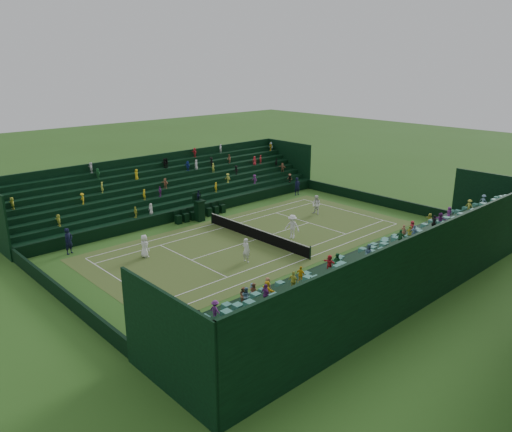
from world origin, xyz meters
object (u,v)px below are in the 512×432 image
object	(u,v)px
tennis_net	(256,233)
player_near_west	(144,246)
player_far_east	(292,226)
umpire_chair	(199,208)
player_near_east	(246,250)
player_far_west	(316,205)

from	to	relation	value
tennis_net	player_near_west	world-z (taller)	player_near_west
player_near_west	tennis_net	bearing A→B (deg)	-110.72
player_far_east	tennis_net	bearing A→B (deg)	-143.15
player_near_west	umpire_chair	bearing A→B (deg)	-64.70
player_near_west	player_near_east	xyz separation A→B (m)	(5.71, 4.86, 0.04)
umpire_chair	player_near_east	xyz separation A→B (m)	(10.06, -3.33, -0.31)
player_near_west	player_far_east	size ratio (longest dim) A/B	0.88
tennis_net	player_far_east	xyz separation A→B (m)	(1.69, 2.43, 0.46)
player_far_east	player_near_east	bearing A→B (deg)	-96.83
player_near_west	player_far_west	xyz separation A→B (m)	(1.47, 17.43, 0.04)
tennis_net	umpire_chair	bearing A→B (deg)	-177.28
tennis_net	player_far_east	bearing A→B (deg)	55.19
player_near_west	player_far_east	world-z (taller)	player_far_east
tennis_net	player_near_east	size ratio (longest dim) A/B	6.47
player_near_west	player_near_east	size ratio (longest dim) A/B	0.96
umpire_chair	player_near_east	size ratio (longest dim) A/B	1.57
tennis_net	player_far_west	xyz separation A→B (m)	(-1.30, 8.91, 0.38)
player_near_west	player_far_west	world-z (taller)	player_far_west
tennis_net	umpire_chair	xyz separation A→B (m)	(-7.13, -0.34, 0.68)
tennis_net	player_near_east	world-z (taller)	player_near_east
umpire_chair	player_near_east	distance (m)	10.60
player_near_east	player_far_east	bearing A→B (deg)	-87.04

